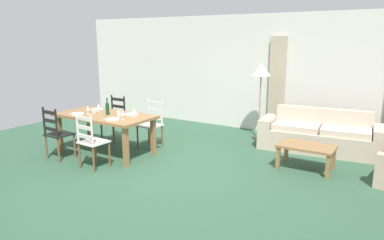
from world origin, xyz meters
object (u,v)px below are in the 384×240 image
Objects in this scene: dining_chair_near_left at (57,133)px; wine_glass_near_left at (88,108)px; coffee_cup_secondary at (94,111)px; coffee_table at (306,149)px; wine_bottle at (107,109)px; wine_glass_far_right at (134,111)px; wine_glass_near_right at (123,113)px; coffee_cup_primary at (119,113)px; dining_chair_far_left at (115,119)px; wine_glass_far_left at (99,106)px; dining_table at (105,119)px; dining_chair_near_right at (91,141)px; couch at (321,136)px; standing_lamp at (261,74)px; dining_chair_far_right at (151,123)px.

dining_chair_near_left reaches higher than wine_glass_near_left.
coffee_table is (3.76, 1.10, -0.44)m from coffee_cup_secondary.
wine_bottle is 1.96× the size of wine_glass_far_right.
wine_glass_near_right is 0.32m from coffee_cup_primary.
wine_glass_near_right is at bearing -39.72° from dining_chair_far_left.
coffee_table is (3.81, 0.94, -0.51)m from wine_glass_far_left.
coffee_cup_primary is 0.59m from coffee_cup_secondary.
wine_glass_far_left reaches higher than dining_table.
dining_chair_near_right is 0.41× the size of couch.
standing_lamp reaches higher than wine_glass_far_right.
wine_bottle reaches higher than dining_chair_near_right.
dining_chair_near_left reaches higher than wine_glass_far_right.
dining_chair_far_left is 1.37m from wine_glass_near_right.
dining_chair_far_left and dining_chair_far_right have the same top height.
standing_lamp is at bearing 53.65° from coffee_cup_primary.
dining_chair_far_right is at bearing 95.65° from wine_glass_near_right.
dining_chair_near_left is (-0.48, -0.72, -0.19)m from dining_table.
dining_chair_near_left is 0.41× the size of couch.
wine_glass_far_right is (0.12, -0.65, 0.38)m from dining_chair_far_right.
standing_lamp is (1.80, 2.45, 0.62)m from coffee_cup_primary.
dining_table is 0.30m from coffee_cup_secondary.
standing_lamp reaches higher than dining_table.
dining_chair_near_left is 3.04× the size of wine_bottle.
dining_chair_far_left is at bearing 99.60° from wine_glass_near_left.
coffee_cup_secondary is (-0.84, 0.12, -0.07)m from wine_glass_near_right.
wine_glass_far_right is at bearing 83.63° from wine_glass_near_right.
standing_lamp is (1.51, 2.35, 0.55)m from wine_glass_far_right.
coffee_cup_primary is at bearing 43.96° from dining_chair_near_left.
standing_lamp is (2.60, 3.22, 0.93)m from dining_chair_near_left.
dining_chair_far_right reaches higher than dining_table.
standing_lamp is at bearing 46.27° from dining_chair_far_right.
wine_glass_near_left is 1.00× the size of wine_glass_far_left.
dining_table is 0.95m from dining_chair_far_right.
dining_table is 21.11× the size of coffee_cup_primary.
wine_bottle is at bearing -162.51° from coffee_table.
dining_chair_far_right is at bearing 100.55° from wine_glass_far_right.
coffee_table is (3.08, 1.84, -0.12)m from dining_chair_near_right.
dining_table is at bearing -26.85° from wine_glass_far_left.
wine_bottle is at bearing -20.62° from wine_glass_far_left.
couch is at bearing 34.09° from wine_bottle.
dining_chair_near_right is at bearing -65.16° from wine_bottle.
dining_chair_far_left is 5.96× the size of wine_glass_far_left.
coffee_cup_secondary is at bearing -148.11° from couch.
couch is at bearing 31.89° from coffee_cup_secondary.
dining_chair_near_left and dining_chair_far_right have the same top height.
dining_chair_far_left is 0.81m from coffee_cup_secondary.
dining_chair_near_right is 1.22m from wine_glass_far_left.
dining_chair_near_left is 4.37m from coffee_table.
coffee_table is (3.79, 1.23, -0.51)m from wine_glass_near_left.
wine_bottle is at bearing 164.32° from wine_glass_near_right.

